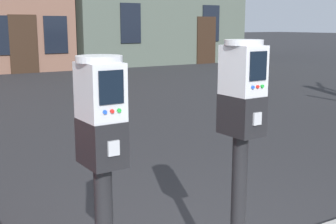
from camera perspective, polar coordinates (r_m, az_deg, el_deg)
parking_meter_near_kerb at (r=2.15m, az=-8.44°, el=-5.06°), size 0.23×0.26×1.46m
parking_meter_twin_adjacent at (r=2.58m, az=9.35°, el=-1.46°), size 0.23×0.26×1.52m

